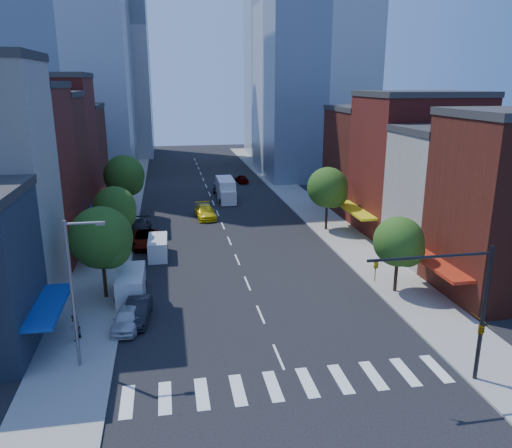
# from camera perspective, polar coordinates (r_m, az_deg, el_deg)

# --- Properties ---
(ground) EXTENTS (220.00, 220.00, 0.00)m
(ground) POSITION_cam_1_polar(r_m,az_deg,el_deg) (32.19, 2.59, -14.93)
(ground) COLOR black
(ground) RESTS_ON ground
(sidewalk_left) EXTENTS (5.00, 120.00, 0.15)m
(sidewalk_left) POSITION_cam_1_polar(r_m,az_deg,el_deg) (69.18, -15.12, 1.61)
(sidewalk_left) COLOR gray
(sidewalk_left) RESTS_ON ground
(sidewalk_right) EXTENTS (5.00, 120.00, 0.15)m
(sidewalk_right) POSITION_cam_1_polar(r_m,az_deg,el_deg) (71.43, 5.28, 2.54)
(sidewalk_right) COLOR gray
(sidewalk_right) RESTS_ON ground
(crosswalk) EXTENTS (19.00, 3.00, 0.01)m
(crosswalk) POSITION_cam_1_polar(r_m,az_deg,el_deg) (29.73, 3.94, -17.82)
(crosswalk) COLOR silver
(crosswalk) RESTS_ON ground
(bldg_left_2) EXTENTS (12.00, 9.00, 16.00)m
(bldg_left_2) POSITION_cam_1_polar(r_m,az_deg,el_deg) (50.36, -27.15, 4.44)
(bldg_left_2) COLOR maroon
(bldg_left_2) RESTS_ON ground
(bldg_left_3) EXTENTS (12.00, 8.00, 15.00)m
(bldg_left_3) POSITION_cam_1_polar(r_m,az_deg,el_deg) (58.51, -24.81, 5.60)
(bldg_left_3) COLOR #4F1C13
(bldg_left_3) RESTS_ON ground
(bldg_left_4) EXTENTS (12.00, 9.00, 17.00)m
(bldg_left_4) POSITION_cam_1_polar(r_m,az_deg,el_deg) (66.55, -23.17, 7.74)
(bldg_left_4) COLOR maroon
(bldg_left_4) RESTS_ON ground
(bldg_left_5) EXTENTS (12.00, 10.00, 13.00)m
(bldg_left_5) POSITION_cam_1_polar(r_m,az_deg,el_deg) (76.02, -21.51, 7.25)
(bldg_left_5) COLOR #4F1C13
(bldg_left_5) RESTS_ON ground
(bldg_right_1) EXTENTS (12.00, 8.00, 12.00)m
(bldg_right_1) POSITION_cam_1_polar(r_m,az_deg,el_deg) (51.12, 22.32, 2.86)
(bldg_right_1) COLOR silver
(bldg_right_1) RESTS_ON ground
(bldg_right_2) EXTENTS (12.00, 10.00, 15.00)m
(bldg_right_2) POSITION_cam_1_polar(r_m,az_deg,el_deg) (58.48, 17.82, 6.30)
(bldg_right_2) COLOR maroon
(bldg_right_2) RESTS_ON ground
(bldg_right_3) EXTENTS (12.00, 10.00, 13.00)m
(bldg_right_3) POSITION_cam_1_polar(r_m,az_deg,el_deg) (67.51, 13.81, 6.93)
(bldg_right_3) COLOR #4F1C13
(bldg_right_3) RESTS_ON ground
(tower_ne) EXTENTS (18.00, 20.00, 60.00)m
(tower_ne) POSITION_cam_1_polar(r_m,az_deg,el_deg) (93.71, 6.72, 24.09)
(tower_ne) COLOR #9EA5AD
(tower_ne) RESTS_ON ground
(tower_far_w) EXTENTS (18.00, 18.00, 56.00)m
(tower_far_w) POSITION_cam_1_polar(r_m,az_deg,el_deg) (123.02, -16.80, 20.63)
(tower_far_w) COLOR #9EA5AD
(tower_far_w) RESTS_ON ground
(traffic_signal) EXTENTS (7.24, 2.24, 8.00)m
(traffic_signal) POSITION_cam_1_polar(r_m,az_deg,el_deg) (30.32, 23.66, -9.53)
(traffic_signal) COLOR black
(traffic_signal) RESTS_ON sidewalk_right
(streetlight) EXTENTS (2.25, 0.25, 9.00)m
(streetlight) POSITION_cam_1_polar(r_m,az_deg,el_deg) (30.58, -19.99, -6.62)
(streetlight) COLOR slate
(streetlight) RESTS_ON sidewalk_left
(tree_left_near) EXTENTS (4.80, 4.80, 7.30)m
(tree_left_near) POSITION_cam_1_polar(r_m,az_deg,el_deg) (39.90, -17.07, -1.76)
(tree_left_near) COLOR black
(tree_left_near) RESTS_ON sidewalk_left
(tree_left_mid) EXTENTS (4.20, 4.20, 6.65)m
(tree_left_mid) POSITION_cam_1_polar(r_m,az_deg,el_deg) (50.54, -15.70, 1.60)
(tree_left_mid) COLOR black
(tree_left_mid) RESTS_ON sidewalk_left
(tree_left_far) EXTENTS (5.00, 5.00, 7.75)m
(tree_left_far) POSITION_cam_1_polar(r_m,az_deg,el_deg) (64.05, -14.69, 5.23)
(tree_left_far) COLOR black
(tree_left_far) RESTS_ON sidewalk_left
(tree_right_near) EXTENTS (4.00, 4.00, 6.20)m
(tree_right_near) POSITION_cam_1_polar(r_m,az_deg,el_deg) (41.09, 16.21, -2.17)
(tree_right_near) COLOR black
(tree_right_near) RESTS_ON sidewalk_right
(tree_right_far) EXTENTS (4.60, 4.60, 7.20)m
(tree_right_far) POSITION_cam_1_polar(r_m,az_deg,el_deg) (57.01, 8.33, 3.96)
(tree_right_far) COLOR black
(tree_right_far) RESTS_ON sidewalk_right
(parked_car_front) EXTENTS (2.29, 4.53, 1.48)m
(parked_car_front) POSITION_cam_1_polar(r_m,az_deg,el_deg) (36.33, -14.50, -10.34)
(parked_car_front) COLOR silver
(parked_car_front) RESTS_ON ground
(parked_car_second) EXTENTS (2.03, 4.68, 1.50)m
(parked_car_second) POSITION_cam_1_polar(r_m,az_deg,el_deg) (37.16, -13.38, -9.62)
(parked_car_second) COLOR black
(parked_car_second) RESTS_ON ground
(parked_car_third) EXTENTS (2.71, 5.55, 1.52)m
(parked_car_third) POSITION_cam_1_polar(r_m,az_deg,el_deg) (53.32, -12.60, -1.66)
(parked_car_third) COLOR #999999
(parked_car_third) RESTS_ON ground
(parked_car_rear) EXTENTS (2.45, 5.38, 1.52)m
(parked_car_rear) POSITION_cam_1_polar(r_m,az_deg,el_deg) (57.44, -13.06, -0.41)
(parked_car_rear) COLOR black
(parked_car_rear) RESTS_ON ground
(cargo_van_near) EXTENTS (2.14, 5.16, 2.19)m
(cargo_van_near) POSITION_cam_1_polar(r_m,az_deg,el_deg) (40.75, -14.08, -6.82)
(cargo_van_near) COLOR silver
(cargo_van_near) RESTS_ON ground
(cargo_van_far) EXTENTS (1.91, 4.56, 1.93)m
(cargo_van_far) POSITION_cam_1_polar(r_m,az_deg,el_deg) (49.57, -11.14, -2.67)
(cargo_van_far) COLOR silver
(cargo_van_far) RESTS_ON ground
(taxi) EXTENTS (2.61, 5.68, 1.61)m
(taxi) POSITION_cam_1_polar(r_m,az_deg,el_deg) (63.03, -5.83, 1.40)
(taxi) COLOR yellow
(taxi) RESTS_ON ground
(traffic_car_oncoming) EXTENTS (1.94, 4.32, 1.38)m
(traffic_car_oncoming) POSITION_cam_1_polar(r_m,az_deg,el_deg) (78.40, -4.37, 4.22)
(traffic_car_oncoming) COLOR black
(traffic_car_oncoming) RESTS_ON ground
(traffic_car_far) EXTENTS (2.03, 4.13, 1.36)m
(traffic_car_far) POSITION_cam_1_polar(r_m,az_deg,el_deg) (85.17, -1.65, 5.19)
(traffic_car_far) COLOR #999999
(traffic_car_far) RESTS_ON ground
(box_truck) EXTENTS (2.48, 7.66, 3.07)m
(box_truck) POSITION_cam_1_polar(r_m,az_deg,el_deg) (72.24, -3.45, 3.85)
(box_truck) COLOR silver
(box_truck) RESTS_ON ground
(pedestrian_near) EXTENTS (0.43, 0.63, 1.71)m
(pedestrian_near) POSITION_cam_1_polar(r_m,az_deg,el_deg) (39.28, -15.69, -7.95)
(pedestrian_near) COLOR #999999
(pedestrian_near) RESTS_ON sidewalk_left
(pedestrian_far) EXTENTS (0.87, 1.00, 1.76)m
(pedestrian_far) POSITION_cam_1_polar(r_m,az_deg,el_deg) (35.35, -20.00, -11.06)
(pedestrian_far) COLOR #999999
(pedestrian_far) RESTS_ON sidewalk_left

